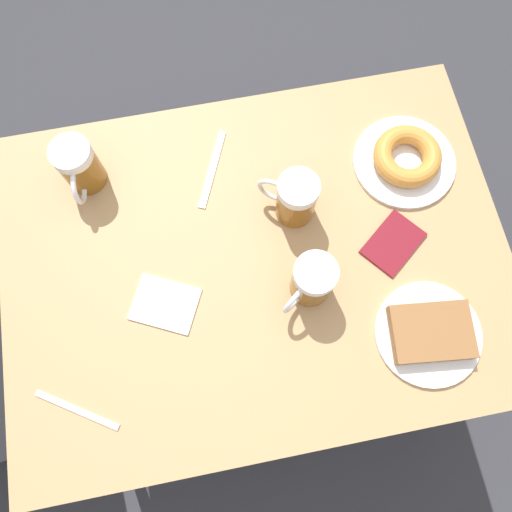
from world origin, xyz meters
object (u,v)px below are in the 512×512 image
Objects in this scene: beer_mug_center at (79,166)px; napkin_folded at (165,304)px; plate_with_cake at (430,333)px; fork at (77,410)px; plate_with_donut at (406,158)px; beer_mug_right at (295,198)px; passport_near_edge at (393,243)px; knife at (212,169)px; beer_mug_left at (312,281)px.

napkin_folded is at bearing -157.62° from beer_mug_center.
plate_with_cake reaches higher than napkin_folded.
beer_mug_center reaches higher than fork.
beer_mug_center is (0.09, 0.70, 0.04)m from plate_with_donut.
beer_mug_right is 0.82× the size of passport_near_edge.
plate_with_donut is 1.82× the size of beer_mug_right.
plate_with_cake is at bearing -175.26° from passport_near_edge.
knife is 0.43m from passport_near_edge.
beer_mug_right is at bearing -129.81° from knife.
plate_with_donut reaches higher than knife.
beer_mug_center reaches higher than napkin_folded.
plate_with_cake is at bearing -126.49° from beer_mug_center.
beer_mug_left is 0.97× the size of beer_mug_center.
knife is (-0.03, -0.27, -0.06)m from beer_mug_center.
passport_near_edge is (0.06, -0.20, -0.06)m from beer_mug_left.
beer_mug_right is (0.31, 0.21, 0.05)m from plate_with_cake.
plate_with_donut is 1.82× the size of beer_mug_left.
passport_near_edge is at bearing -125.24° from knife.
beer_mug_left is 0.22m from passport_near_edge.
beer_mug_left reaches higher than plate_with_cake.
beer_mug_center is 0.83× the size of fork.
beer_mug_left reaches higher than plate_with_donut.
beer_mug_center reaches higher than passport_near_edge.
beer_mug_left reaches higher than fork.
passport_near_edge reaches higher than knife.
plate_with_cake is 0.57m from knife.
beer_mug_center reaches higher than knife.
napkin_folded is 1.04× the size of passport_near_edge.
beer_mug_left and beer_mug_center have the same top height.
plate_with_donut is at bearing -76.56° from beer_mug_right.
beer_mug_center and beer_mug_right have the same top height.
passport_near_edge is at bearing -72.74° from beer_mug_left.
plate_with_donut is 0.28m from beer_mug_right.
beer_mug_center is 0.49m from fork.
napkin_folded is 0.49m from passport_near_edge.
napkin_folded is 0.32m from knife.
passport_near_edge is (0.20, 0.02, -0.01)m from plate_with_cake.
beer_mug_center is at bearing 66.29° from passport_near_edge.
beer_mug_right is at bearing 103.44° from plate_with_donut.
passport_near_edge is (-0.18, 0.07, -0.02)m from plate_with_donut.
knife is at bearing -95.68° from beer_mug_center.
plate_with_cake is 1.37× the size of fork.
knife is (0.13, 0.16, -0.06)m from beer_mug_right.
beer_mug_right reaches higher than passport_near_edge.
plate_with_cake is at bearing -122.68° from beer_mug_left.
plate_with_donut is at bearing -98.84° from knife.
plate_with_cake is 1.71× the size of beer_mug_right.
passport_near_edge is (-0.12, -0.19, -0.06)m from beer_mug_right.
passport_near_edge is at bearing -85.63° from napkin_folded.
beer_mug_left is (0.14, 0.21, 0.05)m from plate_with_cake.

